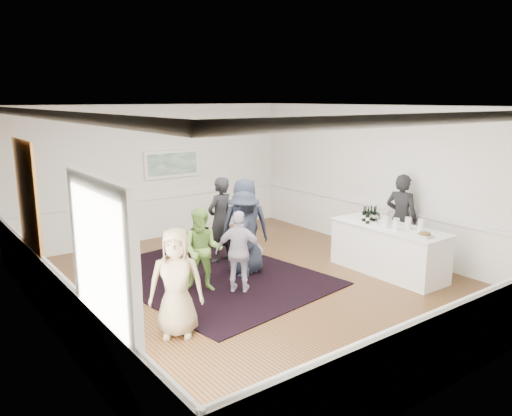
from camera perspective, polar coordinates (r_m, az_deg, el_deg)
floor at (r=9.21m, az=0.01°, el=-8.75°), size 8.00×8.00×0.00m
ceiling at (r=8.59m, az=0.01°, el=11.57°), size 7.00×8.00×0.02m
wall_left at (r=7.29m, az=-22.68°, el=-2.26°), size 0.02×8.00×3.20m
wall_right at (r=11.17m, az=14.60°, el=3.13°), size 0.02×8.00×3.20m
wall_back at (r=12.16m, az=-11.32°, el=4.02°), size 7.00×0.02×3.20m
wall_front at (r=6.13m, az=22.97°, el=-4.96°), size 7.00×0.02×3.20m
wainscoting at (r=9.04m, az=0.01°, el=-5.80°), size 7.00×8.00×1.00m
mirror at (r=8.50m, az=-24.65°, el=0.93°), size 0.05×1.25×1.85m
doorway at (r=5.61m, az=-17.13°, el=-8.07°), size 0.10×1.78×2.56m
landscape_painting at (r=12.27m, az=-9.55°, el=5.00°), size 1.44×0.06×0.66m
area_rug at (r=9.64m, az=-5.09°, el=-7.74°), size 3.79×4.66×0.02m
serving_table at (r=10.00m, az=14.88°, el=-4.59°), size 0.88×2.32×0.94m
bartender at (r=10.66m, az=16.25°, el=-1.14°), size 0.59×0.76×1.84m
guest_tan at (r=7.19m, az=-9.12°, el=-8.40°), size 0.92×0.83×1.58m
guest_green at (r=8.76m, az=-6.13°, el=-4.81°), size 0.92×0.89×1.49m
guest_lilac at (r=8.67m, az=-1.88°, el=-5.04°), size 0.86×0.84×1.45m
guest_dark_a at (r=9.43m, az=-1.36°, el=-2.95°), size 1.23×1.07×1.66m
guest_dark_b at (r=10.26m, az=-4.10°, el=-1.37°), size 0.73×0.56×1.78m
guest_navy at (r=9.59m, az=-1.25°, el=-2.09°), size 1.08×0.96×1.85m
wine_bottles at (r=10.14m, az=12.85°, el=-0.61°), size 0.47×0.27×0.31m
juice_pitchers at (r=9.65m, az=16.41°, el=-1.69°), size 0.45×0.66×0.24m
ice_bucket at (r=10.03m, az=14.25°, el=-1.07°), size 0.26×0.26×0.25m
nut_bowl at (r=9.27m, az=18.75°, el=-2.94°), size 0.27×0.27×0.07m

